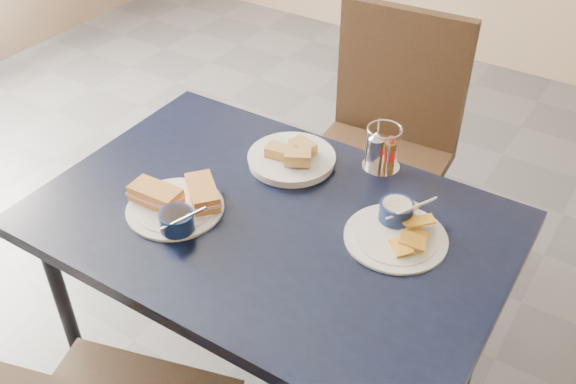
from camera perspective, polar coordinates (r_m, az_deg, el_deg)
The scene contains 7 objects.
ground at distance 2.30m, azimuth 6.30°, elevation -15.74°, with size 6.00×6.00×0.00m, color #4B4B50.
dining_table at distance 1.74m, azimuth -1.54°, elevation -3.84°, with size 1.24×0.83×0.75m.
chair_far at distance 2.36m, azimuth 8.77°, elevation 5.16°, with size 0.51×0.49×1.01m.
sandwich_plate at distance 1.73m, azimuth -9.80°, elevation -1.00°, with size 0.30×0.27×0.12m.
plantain_plate at distance 1.66m, azimuth 9.68°, elevation -3.07°, with size 0.26×0.26×0.12m.
bread_basket at distance 1.88m, azimuth 0.35°, elevation 3.06°, with size 0.25×0.25×0.07m.
condiment_caddy at distance 1.87m, azimuth 8.27°, elevation 3.67°, with size 0.11×0.11×0.14m.
Camera 1 is at (0.52, -1.26, 1.85)m, focal length 40.00 mm.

